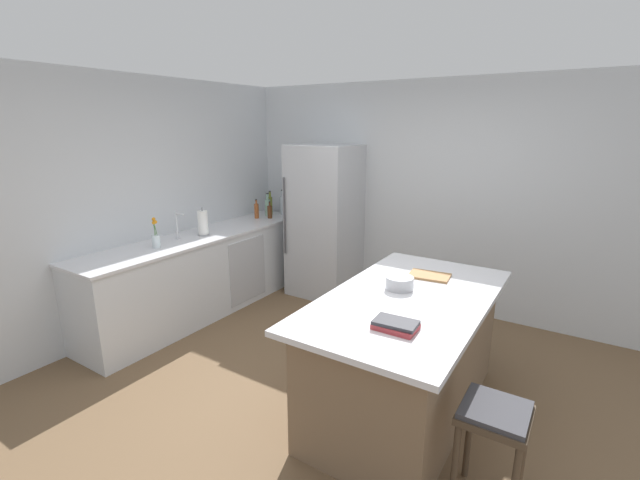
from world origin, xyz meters
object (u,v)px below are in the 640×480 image
refrigerator (324,221)px  mixing_bowl (400,283)px  kitchen_island (405,354)px  paper_towel_roll (203,223)px  gin_bottle (268,207)px  cookbook_stack (396,325)px  flower_vase (156,238)px  olive_oil_bottle (270,205)px  syrup_bottle (270,212)px  sink_faucet (178,225)px  vinegar_bottle (257,211)px  cutting_board (429,276)px  bar_stool (494,426)px  soda_bottle (283,205)px

refrigerator → mixing_bowl: (1.66, -1.60, 0.03)m
kitchen_island → paper_towel_roll: bearing=169.8°
gin_bottle → cookbook_stack: bearing=-38.2°
kitchen_island → flower_vase: 2.66m
paper_towel_roll → olive_oil_bottle: (-0.09, 1.29, -0.00)m
olive_oil_bottle → syrup_bottle: (0.15, -0.19, -0.05)m
mixing_bowl → sink_faucet: bearing=178.0°
kitchen_island → vinegar_bottle: size_ratio=7.62×
kitchen_island → cutting_board: 0.67m
olive_oil_bottle → cookbook_stack: size_ratio=1.22×
syrup_bottle → cookbook_stack: size_ratio=0.84×
flower_vase → sink_faucet: bearing=102.5°
paper_towel_roll → syrup_bottle: size_ratio=1.40×
vinegar_bottle → flower_vase: bearing=-87.2°
sink_faucet → paper_towel_roll: 0.29m
sink_faucet → cutting_board: bearing=6.2°
sink_faucet → syrup_bottle: sink_faucet is taller
gin_bottle → kitchen_island: bearing=-32.1°
flower_vase → mixing_bowl: size_ratio=1.49×
syrup_bottle → vinegar_bottle: (-0.15, -0.09, 0.02)m
kitchen_island → mixing_bowl: size_ratio=9.31×
vinegar_bottle → olive_oil_bottle: bearing=90.9°
refrigerator → vinegar_bottle: refrigerator is taller
syrup_bottle → cutting_board: (2.52, -1.08, -0.07)m
refrigerator → gin_bottle: 0.89m
cookbook_stack → vinegar_bottle: bearing=144.6°
flower_vase → vinegar_bottle: (-0.08, 1.61, 0.01)m
bar_stool → soda_bottle: bearing=143.7°
flower_vase → soda_bottle: 2.00m
refrigerator → cutting_board: refrigerator is taller
flower_vase → cookbook_stack: (2.72, -0.38, -0.06)m
kitchen_island → bar_stool: size_ratio=3.00×
vinegar_bottle → gin_bottle: bearing=83.5°
kitchen_island → mixing_bowl: 0.53m
cutting_board → sink_faucet: bearing=-173.8°
bar_stool → paper_towel_roll: size_ratio=2.05×
sink_faucet → olive_oil_bottle: (-0.01, 1.57, -0.02)m
refrigerator → flower_vase: 2.02m
cutting_board → gin_bottle: bearing=155.8°
kitchen_island → refrigerator: size_ratio=1.02×
sink_faucet → mixing_bowl: sink_faucet is taller
soda_bottle → cutting_board: (2.54, -1.38, -0.12)m
soda_bottle → cutting_board: size_ratio=1.00×
paper_towel_roll → cookbook_stack: 2.89m
cookbook_stack → flower_vase: bearing=172.1°
kitchen_island → vinegar_bottle: 3.11m
olive_oil_bottle → gin_bottle: 0.09m
kitchen_island → soda_bottle: 3.21m
kitchen_island → olive_oil_bottle: (-2.69, 1.76, 0.58)m
flower_vase → soda_bottle: soda_bottle is taller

